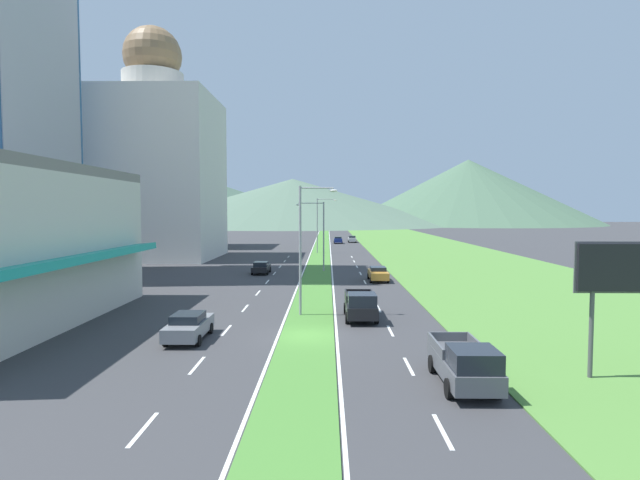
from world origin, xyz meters
name	(u,v)px	position (x,y,z in m)	size (l,w,h in m)	color
ground_plane	(307,336)	(0.00, 0.00, 0.00)	(600.00, 600.00, 0.00)	#38383A
grass_median	(321,252)	(0.00, 60.00, 0.03)	(3.20, 240.00, 0.06)	#477F33
grass_verge_right	(437,252)	(20.60, 60.00, 0.03)	(24.00, 240.00, 0.06)	#518438
lane_dash_left_1	(143,429)	(-5.10, -12.85, 0.01)	(0.16, 2.80, 0.01)	silver
lane_dash_left_2	(197,365)	(-5.10, -5.70, 0.01)	(0.16, 2.80, 0.01)	silver
lane_dash_left_3	(227,330)	(-5.10, 1.45, 0.01)	(0.16, 2.80, 0.01)	silver
lane_dash_left_4	(245,308)	(-5.10, 8.60, 0.01)	(0.16, 2.80, 0.01)	silver
lane_dash_left_5	(258,293)	(-5.10, 15.75, 0.01)	(0.16, 2.80, 0.01)	silver
lane_dash_left_6	(267,282)	(-5.10, 22.91, 0.01)	(0.16, 2.80, 0.01)	silver
lane_dash_left_7	(274,273)	(-5.10, 30.06, 0.01)	(0.16, 2.80, 0.01)	silver
lane_dash_left_8	(280,267)	(-5.10, 37.21, 0.01)	(0.16, 2.80, 0.01)	silver
lane_dash_left_9	(285,261)	(-5.10, 44.36, 0.01)	(0.16, 2.80, 0.01)	silver
lane_dash_left_10	(288,257)	(-5.10, 51.51, 0.01)	(0.16, 2.80, 0.01)	silver
lane_dash_right_1	(442,431)	(5.10, -12.85, 0.01)	(0.16, 2.80, 0.01)	silver
lane_dash_right_2	(409,366)	(5.10, -5.70, 0.01)	(0.16, 2.80, 0.01)	silver
lane_dash_right_3	(390,331)	(5.10, 1.45, 0.01)	(0.16, 2.80, 0.01)	silver
lane_dash_right_4	(379,309)	(5.10, 8.60, 0.01)	(0.16, 2.80, 0.01)	silver
lane_dash_right_5	(371,293)	(5.10, 15.75, 0.01)	(0.16, 2.80, 0.01)	silver
lane_dash_right_6	(365,282)	(5.10, 22.91, 0.01)	(0.16, 2.80, 0.01)	silver
lane_dash_right_7	(360,273)	(5.10, 30.06, 0.01)	(0.16, 2.80, 0.01)	silver
lane_dash_right_8	(357,267)	(5.10, 37.21, 0.01)	(0.16, 2.80, 0.01)	silver
lane_dash_right_9	(354,261)	(5.10, 44.36, 0.01)	(0.16, 2.80, 0.01)	silver
lane_dash_right_10	(352,257)	(5.10, 51.51, 0.01)	(0.16, 2.80, 0.01)	silver
edge_line_median_left	(311,252)	(-1.75, 60.00, 0.01)	(0.16, 240.00, 0.01)	silver
edge_line_median_right	(331,252)	(1.75, 60.00, 0.01)	(0.16, 240.00, 0.01)	silver
domed_building	(155,167)	(-25.69, 49.23, 14.24)	(18.76, 18.76, 35.56)	silver
midrise_colored	(172,191)	(-30.36, 72.82, 11.35)	(17.19, 17.19, 22.70)	#B7B2A8
hill_far_left	(167,195)	(-91.97, 264.64, 16.21)	(198.83, 198.83, 32.43)	#3D5647
hill_far_center	(293,202)	(-16.92, 234.58, 11.88)	(165.20, 165.20, 23.76)	#516B56
hill_far_right	(468,192)	(78.00, 249.94, 17.55)	(137.26, 137.26, 35.09)	#47664C
street_lamp_near	(304,242)	(-0.44, 5.96, 5.27)	(2.72, 0.28, 9.20)	#99999E
street_lamp_mid	(320,231)	(0.30, 32.21, 4.99)	(3.45, 0.28, 8.50)	#99999E
street_lamp_far	(319,221)	(-0.21, 58.44, 5.53)	(3.47, 0.39, 9.55)	#99999E
billboard_roadside	(632,275)	(14.56, -7.40, 4.64)	(5.03, 0.28, 6.12)	#4C4C51
car_0	(352,239)	(6.93, 88.35, 0.78)	(1.88, 4.07, 1.53)	#B2B2B7
car_1	(261,267)	(-6.65, 29.81, 0.73)	(1.99, 4.31, 1.42)	black
car_2	(378,274)	(6.56, 23.83, 0.78)	(2.01, 4.70, 1.48)	#C6842D
car_3	(189,326)	(-6.83, -0.82, 0.80)	(2.04, 4.73, 1.56)	slate
car_4	(338,240)	(3.58, 84.72, 0.78)	(1.95, 4.07, 1.50)	navy
pickup_truck_0	(465,364)	(7.00, -8.54, 0.98)	(2.18, 5.40, 2.00)	#515459
pickup_truck_1	(361,305)	(3.47, 4.71, 0.98)	(2.18, 5.40, 2.00)	black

